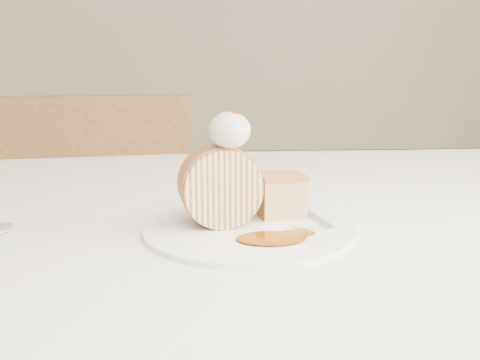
{
  "coord_description": "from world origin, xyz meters",
  "views": [
    {
      "loc": [
        -0.01,
        -0.53,
        0.95
      ],
      "look_at": [
        0.03,
        0.08,
        0.81
      ],
      "focal_mm": 40.0,
      "sensor_mm": 36.0,
      "label": 1
    }
  ],
  "objects": [
    {
      "name": "whipped_cream",
      "position": [
        0.02,
        0.08,
        0.87
      ],
      "size": [
        0.05,
        0.05,
        0.04
      ],
      "primitive_type": "ellipsoid",
      "color": "silver",
      "rests_on": "roulade_slice"
    },
    {
      "name": "caramel_pool",
      "position": [
        0.06,
        0.02,
        0.76
      ],
      "size": [
        0.08,
        0.06,
        0.0
      ],
      "primitive_type": null,
      "rotation": [
        0.0,
        0.0,
        0.17
      ],
      "color": "#8F3D05",
      "rests_on": "plate"
    },
    {
      "name": "cake_chunk",
      "position": [
        0.09,
        0.12,
        0.78
      ],
      "size": [
        0.06,
        0.06,
        0.05
      ],
      "primitive_type": "cube",
      "rotation": [
        0.0,
        0.0,
        0.17
      ],
      "color": "#D58D50",
      "rests_on": "plate"
    },
    {
      "name": "fork",
      "position": [
        0.13,
        0.1,
        0.76
      ],
      "size": [
        0.05,
        0.15,
        0.0
      ],
      "primitive_type": "cube",
      "rotation": [
        0.0,
        0.0,
        0.21
      ],
      "color": "silver",
      "rests_on": "plate"
    },
    {
      "name": "caramel_drizzle",
      "position": [
        0.03,
        0.08,
        0.89
      ],
      "size": [
        0.02,
        0.02,
        0.01
      ],
      "primitive_type": "ellipsoid",
      "color": "#8F3D05",
      "rests_on": "whipped_cream"
    },
    {
      "name": "table",
      "position": [
        0.0,
        0.2,
        0.66
      ],
      "size": [
        1.4,
        0.9,
        0.75
      ],
      "color": "silver",
      "rests_on": "ground"
    },
    {
      "name": "plate",
      "position": [
        0.04,
        0.07,
        0.75
      ],
      "size": [
        0.29,
        0.29,
        0.01
      ],
      "primitive_type": "cylinder",
      "rotation": [
        0.0,
        0.0,
        0.17
      ],
      "color": "white",
      "rests_on": "table"
    },
    {
      "name": "chair_far",
      "position": [
        -0.26,
        0.72,
        0.5
      ],
      "size": [
        0.46,
        0.46,
        0.88
      ],
      "rotation": [
        0.0,
        0.0,
        3.27
      ],
      "color": "brown",
      "rests_on": "ground"
    },
    {
      "name": "roulade_slice",
      "position": [
        0.01,
        0.08,
        0.8
      ],
      "size": [
        0.1,
        0.06,
        0.09
      ],
      "primitive_type": "cylinder",
      "rotation": [
        1.57,
        0.0,
        0.15
      ],
      "color": "beige",
      "rests_on": "plate"
    }
  ]
}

